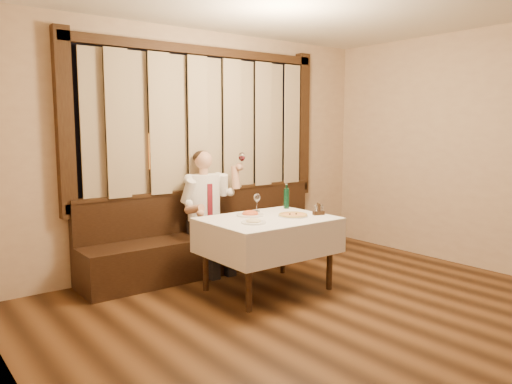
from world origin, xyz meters
TOP-DOWN VIEW (x-y plane):
  - room at (-0.00, 0.97)m, footprint 5.01×6.01m
  - banquette at (0.00, 2.72)m, footprint 3.20×0.61m
  - dining_table at (0.00, 1.70)m, footprint 1.27×0.97m
  - pizza at (0.26, 1.61)m, footprint 0.31×0.31m
  - pasta_red at (-0.07, 1.91)m, footprint 0.28×0.28m
  - pasta_cream at (-0.28, 1.57)m, footprint 0.24×0.24m
  - green_bottle at (0.53, 2.03)m, footprint 0.06×0.06m
  - table_wine_glass at (0.15, 2.08)m, footprint 0.07×0.07m
  - cruet_caddy at (0.53, 1.51)m, footprint 0.13×0.09m
  - seated_man at (-0.13, 2.63)m, footprint 0.77×0.57m

SIDE VIEW (x-z plane):
  - banquette at x=0.00m, z-range -0.16..0.78m
  - dining_table at x=0.00m, z-range 0.27..1.03m
  - pizza at x=0.26m, z-range 0.75..0.79m
  - pasta_cream at x=-0.28m, z-range 0.75..0.83m
  - pasta_red at x=-0.07m, z-range 0.75..0.84m
  - cruet_caddy at x=0.53m, z-range 0.74..0.86m
  - seated_man at x=-0.13m, z-range 0.12..1.52m
  - green_bottle at x=0.53m, z-range 0.74..1.02m
  - table_wine_glass at x=0.15m, z-range 0.80..1.00m
  - room at x=0.00m, z-range 0.09..2.91m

